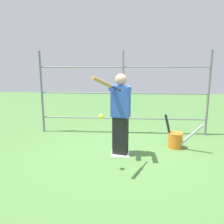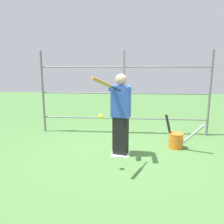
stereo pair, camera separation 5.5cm
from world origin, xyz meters
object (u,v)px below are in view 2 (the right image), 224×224
(batter, at_px, (121,112))
(softball_in_flight, at_px, (101,117))
(baseball_bat_swinging, at_px, (104,83))
(bat_bucket, at_px, (176,140))

(batter, relative_size, softball_in_flight, 18.34)
(batter, bearing_deg, baseball_bat_swinging, 74.90)
(batter, height_order, baseball_bat_swinging, same)
(batter, xyz_separation_m, softball_in_flight, (0.32, 0.77, 0.07))
(softball_in_flight, bearing_deg, batter, -112.59)
(batter, distance_m, bat_bucket, 1.58)
(batter, relative_size, bat_bucket, 2.13)
(baseball_bat_swinging, height_order, bat_bucket, baseball_bat_swinging)
(batter, distance_m, baseball_bat_swinging, 1.14)
(baseball_bat_swinging, bearing_deg, bat_bucket, -137.56)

